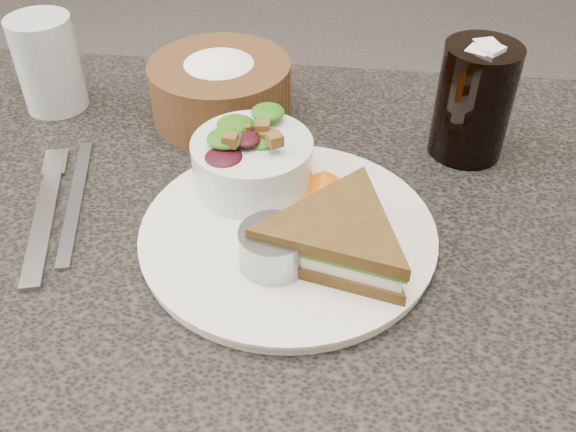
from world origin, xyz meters
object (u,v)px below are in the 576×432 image
Objects in this scene: dressing_ramekin at (273,248)px; cola_glass at (475,97)px; water_glass at (48,64)px; dining_table at (245,413)px; dinner_plate at (288,234)px; salad_bowl at (252,155)px; sandwich at (338,238)px; bread_basket at (220,81)px.

cola_glass is at bearing 49.03° from dressing_ramekin.
cola_glass is 1.21× the size of water_glass.
dinner_plate reaches higher than dining_table.
salad_bowl is at bearing 65.14° from dining_table.
cola_glass is (0.20, 0.23, 0.04)m from dressing_ramekin.
dining_table is 0.43m from sandwich.
dining_table is 5.63× the size of bread_basket.
dining_table is at bearing 166.18° from sandwich.
water_glass reaches higher than dining_table.
dinner_plate is 0.27m from cola_glass.
sandwich is 2.67× the size of dressing_ramekin.
bread_basket is (-0.07, 0.16, 0.00)m from salad_bowl.
salad_bowl is (-0.10, 0.10, 0.01)m from sandwich.
dinner_plate is at bearing -63.76° from bread_basket.
bread_basket is at bearing 102.91° from dining_table.
dressing_ramekin is 0.54× the size of water_glass.
dinner_plate is 0.10m from salad_bowl.
salad_bowl is at bearing 146.78° from sandwich.
sandwich is (0.12, -0.06, 0.41)m from dining_table.
dining_table is at bearing 126.87° from dressing_ramekin.
sandwich is at bearing -34.00° from water_glass.
cola_glass is (0.26, 0.15, 0.45)m from dining_table.
dressing_ramekin is at bearing -72.34° from salad_bowl.
dinner_plate is at bearing -136.76° from cola_glass.
dining_table is 0.54m from cola_glass.
salad_bowl is 0.88× the size of cola_glass.
dressing_ramekin is 0.30m from bread_basket.
dining_table is 8.28× the size of water_glass.
bread_basket is (-0.16, 0.26, 0.01)m from sandwich.
bread_basket is (-0.05, 0.20, 0.43)m from dining_table.
salad_bowl reaches higher than sandwich.
sandwich is 0.14m from salad_bowl.
sandwich is at bearing -123.43° from cola_glass.
bread_basket is at bearing 171.43° from cola_glass.
dressing_ramekin is at bearing -130.97° from cola_glass.
bread_basket reaches higher than dressing_ramekin.
sandwich reaches higher than dining_table.
dining_table is 0.42m from dressing_ramekin.
dining_table is 0.47m from bread_basket.
sandwich is 0.47m from water_glass.
sandwich is at bearing 16.08° from dressing_ramekin.
dining_table is 3.39× the size of dinner_plate.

